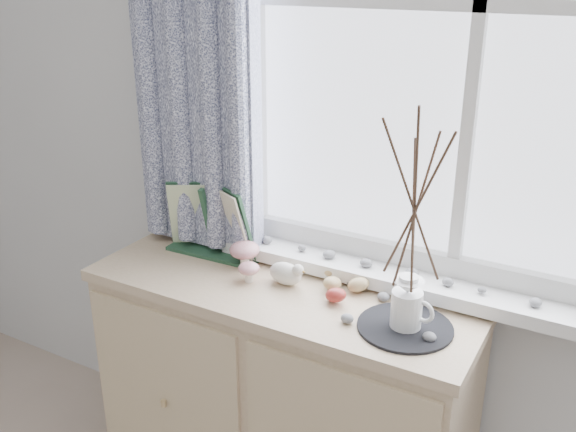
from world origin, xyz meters
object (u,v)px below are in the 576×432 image
object	(u,v)px
toadstool_cluster	(246,255)
twig_pitcher	(415,202)
sideboard	(281,402)
botanical_book	(205,222)

from	to	relation	value
toadstool_cluster	twig_pitcher	world-z (taller)	twig_pitcher
sideboard	botanical_book	bearing A→B (deg)	170.05
sideboard	toadstool_cluster	size ratio (longest dim) A/B	7.96
sideboard	twig_pitcher	size ratio (longest dim) A/B	1.94
toadstool_cluster	twig_pitcher	size ratio (longest dim) A/B	0.24
botanical_book	twig_pitcher	world-z (taller)	twig_pitcher
botanical_book	twig_pitcher	bearing A→B (deg)	-9.81
sideboard	twig_pitcher	bearing A→B (deg)	-6.38
botanical_book	toadstool_cluster	world-z (taller)	botanical_book
twig_pitcher	sideboard	bearing A→B (deg)	-174.64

